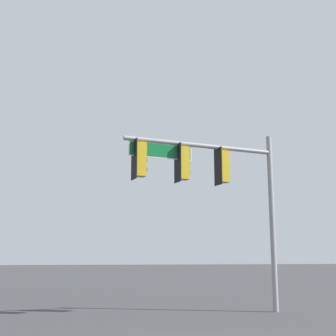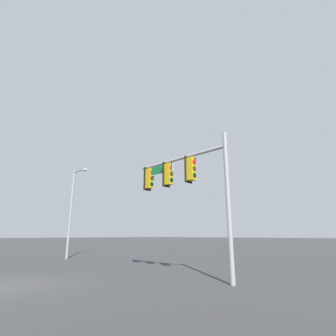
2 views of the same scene
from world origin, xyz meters
TOP-DOWN VIEW (x-y plane):
  - signal_pole_near at (-3.60, -6.16)m, footprint 5.61×0.60m

SIDE VIEW (x-z plane):
  - signal_pole_near at x=-3.60m, z-range 1.47..7.63m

